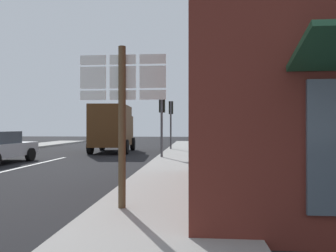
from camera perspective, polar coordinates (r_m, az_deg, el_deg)
ground_plane at (r=16.71m, az=-20.51°, el=-5.90°), size 80.00×80.00×0.00m
sidewalk_right at (r=13.13m, az=2.49°, el=-7.17°), size 2.93×44.00×0.14m
delivery_truck at (r=21.44m, az=-9.82°, el=-0.23°), size 2.78×5.14×3.05m
route_sign_post at (r=6.17m, az=-8.13°, el=2.94°), size 1.66×0.14×3.20m
traffic_light_far_right at (r=22.61m, az=0.52°, el=2.13°), size 0.30×0.49×3.48m
traffic_light_near_right at (r=16.51m, az=-1.08°, el=2.56°), size 0.30×0.49×3.32m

